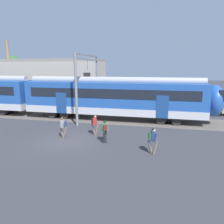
{
  "coord_description": "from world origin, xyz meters",
  "views": [
    {
      "loc": [
        6.67,
        -14.11,
        5.31
      ],
      "look_at": [
        2.63,
        3.29,
        1.6
      ],
      "focal_mm": 35.0,
      "sensor_mm": 36.0,
      "label": 1
    }
  ],
  "objects_px": {
    "pedestrian_red": "(95,123)",
    "pedestrian_navy": "(153,139)",
    "pedestrian_grey": "(63,126)",
    "pedestrian_green": "(105,129)"
  },
  "relations": [
    {
      "from": "pedestrian_red",
      "to": "pedestrian_navy",
      "type": "height_order",
      "value": "same"
    },
    {
      "from": "pedestrian_navy",
      "to": "pedestrian_grey",
      "type": "bearing_deg",
      "value": 166.59
    },
    {
      "from": "pedestrian_green",
      "to": "pedestrian_red",
      "type": "bearing_deg",
      "value": 129.03
    },
    {
      "from": "pedestrian_grey",
      "to": "pedestrian_red",
      "type": "xyz_separation_m",
      "value": [
        2.09,
        1.24,
        0.0
      ]
    },
    {
      "from": "pedestrian_grey",
      "to": "pedestrian_red",
      "type": "relative_size",
      "value": 1.0
    },
    {
      "from": "pedestrian_red",
      "to": "pedestrian_green",
      "type": "relative_size",
      "value": 1.0
    },
    {
      "from": "pedestrian_red",
      "to": "pedestrian_green",
      "type": "bearing_deg",
      "value": -50.97
    },
    {
      "from": "pedestrian_red",
      "to": "pedestrian_navy",
      "type": "relative_size",
      "value": 1.0
    },
    {
      "from": "pedestrian_grey",
      "to": "pedestrian_navy",
      "type": "bearing_deg",
      "value": -13.41
    },
    {
      "from": "pedestrian_red",
      "to": "pedestrian_navy",
      "type": "distance_m",
      "value": 5.41
    }
  ]
}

